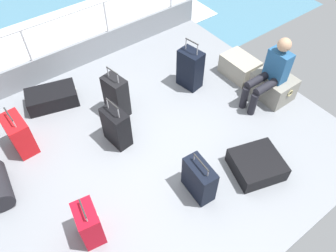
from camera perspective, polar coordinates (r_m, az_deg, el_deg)
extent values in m
cube|color=gray|center=(4.68, -3.77, -3.30)|extent=(4.40, 5.20, 0.06)
cube|color=gray|center=(5.96, -15.99, 11.68)|extent=(0.06, 5.20, 0.45)
cylinder|color=silver|center=(5.67, -22.85, 10.92)|extent=(0.04, 0.04, 1.00)
cylinder|color=silver|center=(6.02, -10.51, 16.41)|extent=(0.04, 0.04, 1.00)
cylinder|color=silver|center=(6.65, 0.51, 20.50)|extent=(0.04, 0.04, 1.00)
cylinder|color=silver|center=(5.55, -17.74, 18.01)|extent=(0.04, 4.16, 0.04)
cube|color=white|center=(7.42, -19.96, 13.23)|extent=(2.40, 7.28, 0.01)
cube|color=#9E9989|center=(5.73, 12.40, 10.08)|extent=(0.60, 0.42, 0.34)
torus|color=tan|center=(5.84, 10.33, 12.19)|extent=(0.02, 0.12, 0.12)
torus|color=tan|center=(5.54, 14.78, 8.92)|extent=(0.02, 0.12, 0.12)
cube|color=gray|center=(5.46, 17.90, 6.67)|extent=(0.61, 0.48, 0.39)
torus|color=tan|center=(5.54, 15.67, 9.09)|extent=(0.02, 0.12, 0.12)
torus|color=tan|center=(5.29, 20.60, 5.37)|extent=(0.02, 0.12, 0.12)
cube|color=#26598C|center=(5.15, 18.67, 10.02)|extent=(0.34, 0.20, 0.48)
sphere|color=tan|center=(4.95, 19.71, 13.23)|extent=(0.20, 0.20, 0.20)
cylinder|color=black|center=(5.04, 16.71, 6.56)|extent=(0.12, 0.40, 0.12)
cylinder|color=black|center=(5.07, 14.65, 3.75)|extent=(0.11, 0.11, 0.39)
cylinder|color=black|center=(5.11, 15.23, 7.69)|extent=(0.12, 0.40, 0.12)
cylinder|color=black|center=(5.14, 13.22, 4.91)|extent=(0.11, 0.11, 0.39)
cube|color=#B70C1E|center=(3.83, -13.68, -16.27)|extent=(0.39, 0.28, 0.53)
cylinder|color=#A5A8AD|center=(3.61, -15.10, -12.76)|extent=(0.02, 0.02, 0.09)
cylinder|color=#A5A8AD|center=(3.51, -14.07, -15.54)|extent=(0.02, 0.02, 0.09)
cylinder|color=#2D2D2D|center=(3.52, -14.74, -13.80)|extent=(0.23, 0.06, 0.02)
cube|color=silver|center=(3.76, -12.15, -15.07)|extent=(0.05, 0.01, 0.08)
cube|color=black|center=(5.31, 3.90, 9.94)|extent=(0.42, 0.31, 0.66)
cylinder|color=#A5A8AD|center=(5.12, 3.16, 14.17)|extent=(0.02, 0.02, 0.19)
cylinder|color=#A5A8AD|center=(5.00, 5.17, 13.13)|extent=(0.02, 0.02, 0.19)
cylinder|color=#2D2D2D|center=(5.01, 4.21, 14.53)|extent=(0.25, 0.06, 0.02)
cube|color=white|center=(5.37, 4.84, 10.96)|extent=(0.05, 0.01, 0.08)
cube|color=black|center=(5.41, -19.62, 4.72)|extent=(0.62, 0.84, 0.25)
cube|color=white|center=(5.38, -15.75, 6.03)|extent=(0.05, 0.02, 0.08)
cube|color=black|center=(4.03, 5.45, -9.27)|extent=(0.46, 0.25, 0.52)
cylinder|color=#A5A8AD|center=(3.83, 4.61, -5.43)|extent=(0.02, 0.02, 0.10)
cylinder|color=#A5A8AD|center=(3.71, 7.00, -8.23)|extent=(0.02, 0.02, 0.10)
cylinder|color=#2D2D2D|center=(3.73, 5.84, -6.38)|extent=(0.29, 0.04, 0.02)
cube|color=green|center=(3.96, 6.91, -7.56)|extent=(0.05, 0.01, 0.08)
cube|color=black|center=(4.45, 15.25, -6.55)|extent=(0.73, 0.76, 0.23)
cube|color=green|center=(4.56, 18.74, -5.05)|extent=(0.05, 0.02, 0.08)
cube|color=red|center=(4.84, -24.60, -1.35)|extent=(0.46, 0.27, 0.55)
cylinder|color=#A5A8AD|center=(4.71, -26.47, 2.26)|extent=(0.02, 0.02, 0.13)
cylinder|color=#A5A8AD|center=(4.51, -25.33, 0.37)|extent=(0.02, 0.02, 0.13)
cylinder|color=#2D2D2D|center=(4.57, -26.18, 1.87)|extent=(0.29, 0.03, 0.02)
cube|color=silver|center=(4.81, -23.43, -0.15)|extent=(0.05, 0.01, 0.08)
cube|color=black|center=(4.88, -9.04, 5.11)|extent=(0.39, 0.29, 0.66)
cylinder|color=#A5A8AD|center=(4.68, -10.51, 9.33)|extent=(0.02, 0.02, 0.15)
cylinder|color=#A5A8AD|center=(4.54, -8.77, 8.22)|extent=(0.02, 0.02, 0.15)
cylinder|color=#2D2D2D|center=(4.56, -9.78, 9.53)|extent=(0.23, 0.06, 0.02)
cube|color=silver|center=(4.80, -8.25, 7.51)|extent=(0.05, 0.01, 0.08)
cube|color=black|center=(4.52, -9.03, -0.18)|extent=(0.42, 0.27, 0.58)
cylinder|color=#A5A8AD|center=(4.32, -10.55, 3.93)|extent=(0.02, 0.02, 0.17)
cylinder|color=#A5A8AD|center=(4.18, -8.67, 2.29)|extent=(0.02, 0.02, 0.17)
cylinder|color=#2D2D2D|center=(4.19, -9.77, 3.93)|extent=(0.26, 0.05, 0.02)
cube|color=silver|center=(4.46, -8.03, 1.71)|extent=(0.05, 0.01, 0.08)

